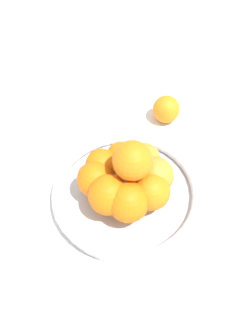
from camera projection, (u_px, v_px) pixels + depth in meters
ground_plane at (126, 197)px, 0.74m from camera, size 4.00×4.00×0.00m
fruit_bowl at (126, 192)px, 0.72m from camera, size 0.32×0.32×0.03m
orange_pile at (127, 178)px, 0.67m from camera, size 0.20×0.20×0.14m
stray_orange at (166, 109)px, 0.86m from camera, size 0.07×0.07×0.07m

